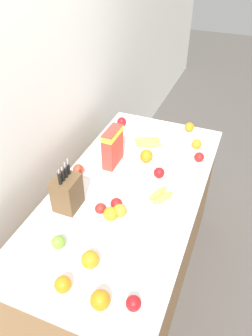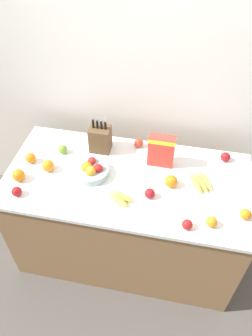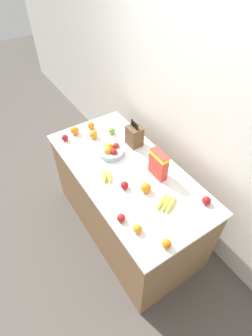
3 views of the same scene
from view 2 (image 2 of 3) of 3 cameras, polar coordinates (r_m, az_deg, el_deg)
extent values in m
plane|color=#514C47|center=(3.09, 0.17, -13.65)|extent=(14.00, 14.00, 0.00)
cube|color=silver|center=(2.61, 3.12, 14.10)|extent=(9.00, 0.06, 2.60)
cube|color=olive|center=(2.72, 0.19, -8.73)|extent=(1.74, 0.84, 0.90)
cube|color=white|center=(2.35, 0.22, -2.05)|extent=(1.77, 0.87, 0.03)
cube|color=brown|center=(2.51, -4.50, 5.08)|extent=(0.15, 0.13, 0.21)
cylinder|color=black|center=(2.43, -5.75, 7.69)|extent=(0.02, 0.02, 0.07)
cube|color=silver|center=(2.40, -5.83, 8.59)|extent=(0.01, 0.00, 0.02)
cylinder|color=black|center=(2.42, -5.04, 7.58)|extent=(0.02, 0.02, 0.07)
cube|color=silver|center=(2.40, -5.11, 8.42)|extent=(0.01, 0.00, 0.02)
cylinder|color=black|center=(2.42, -4.33, 7.48)|extent=(0.02, 0.02, 0.06)
cube|color=silver|center=(2.39, -4.39, 8.44)|extent=(0.01, 0.00, 0.04)
cylinder|color=black|center=(2.41, -3.61, 7.39)|extent=(0.02, 0.02, 0.06)
cube|color=silver|center=(2.38, -3.67, 8.36)|extent=(0.01, 0.00, 0.04)
cube|color=red|center=(2.37, 6.15, 2.98)|extent=(0.19, 0.08, 0.26)
cube|color=yellow|center=(2.30, 6.35, 4.90)|extent=(0.19, 0.08, 0.04)
cylinder|color=#99B2B7|center=(2.36, -5.98, -0.61)|extent=(0.25, 0.25, 0.06)
sphere|color=red|center=(2.32, -4.82, -0.09)|extent=(0.07, 0.07, 0.07)
sphere|color=red|center=(2.38, -5.96, 1.22)|extent=(0.06, 0.06, 0.06)
sphere|color=orange|center=(2.34, -6.88, 0.19)|extent=(0.08, 0.08, 0.08)
sphere|color=orange|center=(2.31, -6.17, -0.58)|extent=(0.08, 0.08, 0.08)
ellipsoid|color=yellow|center=(2.37, 13.67, -2.15)|extent=(0.12, 0.19, 0.04)
ellipsoid|color=yellow|center=(2.35, 12.87, -2.40)|extent=(0.13, 0.18, 0.04)
ellipsoid|color=yellow|center=(2.33, 12.06, -2.66)|extent=(0.12, 0.19, 0.04)
ellipsoid|color=yellow|center=(2.20, -0.59, -4.92)|extent=(0.16, 0.10, 0.04)
ellipsoid|color=yellow|center=(2.18, -1.35, -5.62)|extent=(0.15, 0.11, 0.04)
sphere|color=#A31419|center=(2.33, -18.50, -3.91)|extent=(0.07, 0.07, 0.07)
sphere|color=#A31419|center=(2.56, 16.93, 1.86)|extent=(0.07, 0.07, 0.07)
sphere|color=red|center=(2.57, 2.22, 4.39)|extent=(0.07, 0.07, 0.07)
sphere|color=red|center=(2.09, 10.61, -9.66)|extent=(0.07, 0.07, 0.07)
sphere|color=#6B9E33|center=(2.56, -10.98, 3.23)|extent=(0.07, 0.07, 0.07)
sphere|color=#A31419|center=(2.21, 4.17, -4.44)|extent=(0.07, 0.07, 0.07)
sphere|color=orange|center=(2.43, -13.40, 0.38)|extent=(0.09, 0.09, 0.09)
sphere|color=orange|center=(2.13, 14.70, -9.07)|extent=(0.07, 0.07, 0.07)
sphere|color=orange|center=(2.42, -18.18, -1.23)|extent=(0.09, 0.09, 0.09)
sphere|color=orange|center=(2.23, 20.13, -7.58)|extent=(0.07, 0.07, 0.07)
sphere|color=orange|center=(2.28, 7.87, -2.30)|extent=(0.09, 0.09, 0.09)
sphere|color=orange|center=(2.53, -16.26, 1.68)|extent=(0.08, 0.08, 0.08)
camera|label=1|loc=(2.02, -50.60, 19.92)|focal=35.00mm
camera|label=3|loc=(1.28, 77.28, 12.36)|focal=28.00mm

